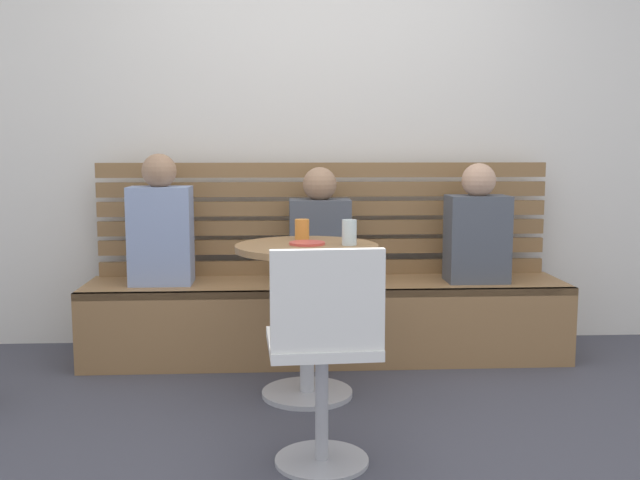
% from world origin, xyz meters
% --- Properties ---
extents(ground, '(8.00, 8.00, 0.00)m').
position_xyz_m(ground, '(0.00, 0.00, 0.00)').
color(ground, '#42424C').
extents(back_wall, '(5.20, 0.10, 2.90)m').
position_xyz_m(back_wall, '(0.00, 1.64, 1.45)').
color(back_wall, silver).
rests_on(back_wall, ground).
extents(booth_bench, '(2.70, 0.52, 0.44)m').
position_xyz_m(booth_bench, '(0.00, 1.20, 0.22)').
color(booth_bench, olive).
rests_on(booth_bench, ground).
extents(booth_backrest, '(2.65, 0.04, 0.67)m').
position_xyz_m(booth_backrest, '(0.00, 1.44, 0.78)').
color(booth_backrest, olive).
rests_on(booth_backrest, booth_bench).
extents(cafe_table, '(0.68, 0.68, 0.74)m').
position_xyz_m(cafe_table, '(-0.13, 0.57, 0.52)').
color(cafe_table, '#ADADB2').
rests_on(cafe_table, ground).
extents(white_chair, '(0.42, 0.42, 0.85)m').
position_xyz_m(white_chair, '(-0.10, -0.24, 0.46)').
color(white_chair, '#ADADB2').
rests_on(white_chair, ground).
extents(person_adult, '(0.34, 0.22, 0.72)m').
position_xyz_m(person_adult, '(-0.92, 1.20, 0.76)').
color(person_adult, '#8C9EC6').
rests_on(person_adult, booth_bench).
extents(person_child_left, '(0.34, 0.22, 0.65)m').
position_xyz_m(person_child_left, '(-0.04, 1.22, 0.73)').
color(person_child_left, '#4C515B').
rests_on(person_child_left, booth_bench).
extents(person_child_middle, '(0.34, 0.22, 0.67)m').
position_xyz_m(person_child_middle, '(0.85, 1.17, 0.74)').
color(person_child_middle, '#4C515B').
rests_on(person_child_middle, booth_bench).
extents(cup_tumbler_orange, '(0.07, 0.07, 0.10)m').
position_xyz_m(cup_tumbler_orange, '(-0.15, 0.78, 0.79)').
color(cup_tumbler_orange, orange).
rests_on(cup_tumbler_orange, cafe_table).
extents(cup_glass_tall, '(0.07, 0.07, 0.12)m').
position_xyz_m(cup_glass_tall, '(0.06, 0.55, 0.80)').
color(cup_glass_tall, silver).
rests_on(cup_glass_tall, cafe_table).
extents(plate_small, '(0.17, 0.17, 0.01)m').
position_xyz_m(plate_small, '(-0.13, 0.58, 0.75)').
color(plate_small, '#DB4C42').
rests_on(plate_small, cafe_table).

